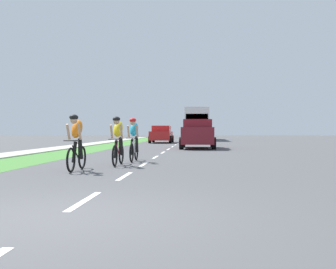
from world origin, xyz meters
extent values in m
plane|color=#4C4C4F|center=(0.00, 20.00, 0.00)|extent=(120.00, 120.00, 0.00)
cube|color=#478438|center=(-4.71, 20.00, 0.00)|extent=(2.48, 70.00, 0.01)
cube|color=#B2ADA3|center=(-6.76, 20.00, 0.00)|extent=(1.63, 70.00, 0.10)
cube|color=white|center=(0.00, 1.25, 0.00)|extent=(0.12, 1.80, 0.01)
cube|color=white|center=(0.00, 4.75, 0.00)|extent=(0.12, 1.80, 0.01)
cube|color=white|center=(0.00, 8.25, 0.00)|extent=(0.12, 1.80, 0.01)
cube|color=white|center=(0.00, 11.75, 0.00)|extent=(0.12, 1.80, 0.01)
cube|color=white|center=(0.00, 15.25, 0.00)|extent=(0.12, 1.80, 0.01)
cube|color=white|center=(0.00, 18.75, 0.00)|extent=(0.12, 1.80, 0.01)
cube|color=white|center=(0.00, 22.25, 0.00)|extent=(0.12, 1.80, 0.01)
cube|color=white|center=(0.00, 25.75, 0.00)|extent=(0.12, 1.80, 0.01)
cube|color=white|center=(0.00, 29.25, 0.00)|extent=(0.12, 1.80, 0.01)
cube|color=white|center=(0.00, 32.75, 0.00)|extent=(0.12, 1.80, 0.01)
cube|color=white|center=(0.00, 36.25, 0.00)|extent=(0.12, 1.80, 0.01)
cube|color=white|center=(0.00, 39.75, 0.00)|extent=(0.12, 1.80, 0.01)
cube|color=white|center=(0.00, 43.25, 0.00)|extent=(0.12, 1.80, 0.01)
cube|color=white|center=(0.00, 46.75, 0.00)|extent=(0.12, 1.80, 0.01)
cube|color=white|center=(0.00, 50.25, 0.00)|extent=(0.12, 1.80, 0.01)
torus|color=black|center=(-1.61, 6.53, 0.34)|extent=(0.06, 0.68, 0.68)
torus|color=black|center=(-1.61, 5.49, 0.34)|extent=(0.06, 0.68, 0.68)
cylinder|color=black|center=(-1.61, 5.91, 0.52)|extent=(0.04, 0.59, 0.43)
cylinder|color=black|center=(-1.61, 6.19, 0.62)|extent=(0.04, 0.04, 0.55)
cylinder|color=black|center=(-1.61, 5.96, 0.85)|extent=(0.03, 0.55, 0.03)
cylinder|color=black|center=(-1.61, 5.51, 0.86)|extent=(0.42, 0.02, 0.02)
ellipsoid|color=orange|center=(-1.61, 6.03, 1.18)|extent=(0.30, 0.54, 0.63)
sphere|color=tan|center=(-1.61, 5.75, 1.42)|extent=(0.20, 0.20, 0.20)
ellipsoid|color=black|center=(-1.61, 5.75, 1.50)|extent=(0.24, 0.28, 0.16)
cylinder|color=tan|center=(-1.77, 5.75, 1.10)|extent=(0.07, 0.26, 0.45)
cylinder|color=tan|center=(-1.45, 5.75, 1.10)|extent=(0.07, 0.26, 0.45)
cylinder|color=black|center=(-1.71, 6.11, 0.52)|extent=(0.10, 0.30, 0.60)
cylinder|color=black|center=(-1.51, 6.06, 0.62)|extent=(0.10, 0.25, 0.61)
torus|color=black|center=(-0.79, 8.35, 0.34)|extent=(0.06, 0.68, 0.68)
torus|color=black|center=(-0.79, 7.31, 0.34)|extent=(0.06, 0.68, 0.68)
cylinder|color=maroon|center=(-0.79, 7.73, 0.52)|extent=(0.04, 0.59, 0.43)
cylinder|color=maroon|center=(-0.79, 8.01, 0.62)|extent=(0.04, 0.04, 0.55)
cylinder|color=maroon|center=(-0.79, 7.78, 0.85)|extent=(0.03, 0.55, 0.03)
cylinder|color=black|center=(-0.79, 7.33, 0.86)|extent=(0.42, 0.02, 0.02)
ellipsoid|color=yellow|center=(-0.79, 7.85, 1.18)|extent=(0.30, 0.54, 0.63)
sphere|color=tan|center=(-0.79, 7.57, 1.42)|extent=(0.20, 0.20, 0.20)
ellipsoid|color=black|center=(-0.79, 7.57, 1.50)|extent=(0.24, 0.28, 0.16)
cylinder|color=tan|center=(-0.95, 7.57, 1.10)|extent=(0.07, 0.26, 0.45)
cylinder|color=tan|center=(-0.63, 7.57, 1.10)|extent=(0.07, 0.26, 0.45)
cylinder|color=black|center=(-0.89, 7.93, 0.52)|extent=(0.10, 0.30, 0.60)
cylinder|color=black|center=(-0.69, 7.88, 0.62)|extent=(0.10, 0.25, 0.61)
torus|color=black|center=(-0.54, 10.01, 0.34)|extent=(0.06, 0.68, 0.68)
torus|color=black|center=(-0.54, 8.97, 0.34)|extent=(0.06, 0.68, 0.68)
cylinder|color=silver|center=(-0.54, 9.39, 0.52)|extent=(0.04, 0.59, 0.43)
cylinder|color=silver|center=(-0.54, 9.67, 0.62)|extent=(0.04, 0.04, 0.55)
cylinder|color=silver|center=(-0.54, 9.44, 0.85)|extent=(0.03, 0.55, 0.03)
cylinder|color=black|center=(-0.54, 8.99, 0.86)|extent=(0.42, 0.02, 0.02)
ellipsoid|color=#26A5CC|center=(-0.54, 9.51, 1.18)|extent=(0.30, 0.54, 0.63)
sphere|color=tan|center=(-0.54, 9.23, 1.42)|extent=(0.20, 0.20, 0.20)
ellipsoid|color=red|center=(-0.54, 9.23, 1.50)|extent=(0.24, 0.28, 0.16)
cylinder|color=tan|center=(-0.70, 9.23, 1.10)|extent=(0.07, 0.26, 0.45)
cylinder|color=tan|center=(-0.38, 9.23, 1.10)|extent=(0.07, 0.26, 0.45)
cylinder|color=black|center=(-0.64, 9.59, 0.52)|extent=(0.10, 0.30, 0.60)
cylinder|color=black|center=(-0.44, 9.54, 0.62)|extent=(0.10, 0.25, 0.61)
cube|color=maroon|center=(1.73, 20.01, 0.81)|extent=(1.90, 4.70, 1.00)
cube|color=maroon|center=(1.73, 20.21, 1.53)|extent=(1.71, 2.91, 0.52)
cube|color=#1E2833|center=(1.73, 18.95, 1.41)|extent=(1.56, 0.08, 0.44)
cylinder|color=black|center=(0.78, 18.60, 0.36)|extent=(0.25, 0.72, 0.72)
cylinder|color=black|center=(2.68, 18.60, 0.36)|extent=(0.25, 0.72, 0.72)
cylinder|color=black|center=(0.78, 21.42, 0.36)|extent=(0.25, 0.72, 0.72)
cylinder|color=black|center=(2.68, 21.42, 0.36)|extent=(0.25, 0.72, 0.72)
cube|color=red|center=(-1.54, 30.56, 0.64)|extent=(1.76, 4.30, 0.76)
cube|color=red|center=(-1.54, 30.71, 1.26)|extent=(1.55, 2.24, 0.52)
cube|color=#1E2833|center=(-1.54, 29.74, 1.24)|extent=(1.44, 0.08, 0.44)
cylinder|color=black|center=(-2.42, 29.23, 0.32)|extent=(0.22, 0.64, 0.64)
cylinder|color=black|center=(-0.66, 29.23, 0.32)|extent=(0.22, 0.64, 0.64)
cylinder|color=black|center=(-2.42, 31.89, 0.32)|extent=(0.22, 0.64, 0.64)
cylinder|color=black|center=(-0.66, 31.89, 0.32)|extent=(0.22, 0.64, 0.64)
cube|color=silver|center=(1.56, 41.41, 1.93)|extent=(2.50, 11.60, 3.10)
cube|color=#1E2833|center=(1.56, 41.41, 2.33)|extent=(2.52, 10.67, 0.64)
cube|color=#1E2833|center=(1.56, 35.64, 2.18)|extent=(2.25, 0.06, 1.20)
cylinder|color=black|center=(0.31, 37.64, 0.48)|extent=(0.28, 0.96, 0.96)
cylinder|color=black|center=(2.81, 37.64, 0.48)|extent=(0.28, 0.96, 0.96)
cylinder|color=black|center=(0.31, 44.60, 0.48)|extent=(0.28, 0.96, 0.96)
cylinder|color=black|center=(2.81, 44.60, 0.48)|extent=(0.28, 0.96, 0.96)
cube|color=#23389E|center=(1.77, 59.66, 0.72)|extent=(1.96, 5.10, 0.76)
cube|color=#23389E|center=(1.77, 58.90, 1.32)|extent=(1.80, 1.78, 0.64)
cube|color=#1E2833|center=(1.77, 58.18, 1.30)|extent=(1.67, 0.08, 0.52)
cube|color=#23389E|center=(0.87, 60.68, 1.02)|extent=(0.08, 2.81, 0.40)
cube|color=#23389E|center=(2.67, 60.68, 1.02)|extent=(0.08, 2.81, 0.40)
cube|color=#23389E|center=(1.77, 62.17, 1.02)|extent=(1.80, 0.08, 0.40)
cylinder|color=black|center=(0.79, 58.13, 0.38)|extent=(0.26, 0.76, 0.76)
cylinder|color=black|center=(2.75, 58.13, 0.38)|extent=(0.26, 0.76, 0.76)
cylinder|color=black|center=(0.79, 61.19, 0.38)|extent=(0.26, 0.76, 0.76)
cylinder|color=black|center=(2.75, 61.19, 0.38)|extent=(0.26, 0.76, 0.76)
camera|label=1|loc=(1.86, -5.14, 1.15)|focal=43.19mm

